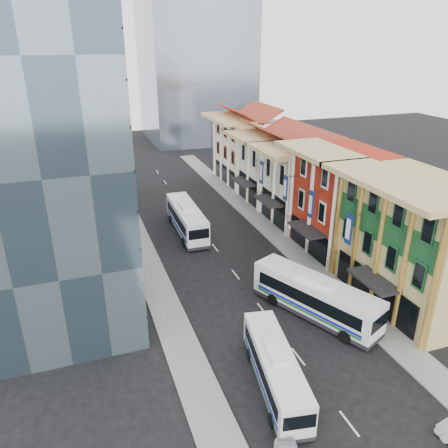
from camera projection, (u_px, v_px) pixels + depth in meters
name	position (u px, v px, depth m)	size (l,w,h in m)	color
ground	(304.00, 365.00, 33.97)	(200.00, 200.00, 0.00)	black
sidewalk_right	(278.00, 237.00, 55.65)	(3.00, 90.00, 0.15)	slate
sidewalk_left	(145.00, 258.00, 50.42)	(3.00, 90.00, 0.15)	slate
shophouse_tan	(416.00, 243.00, 40.27)	(8.00, 14.00, 12.00)	tan
shophouse_red	(342.00, 201.00, 50.69)	(8.00, 10.00, 12.00)	#A42512
shophouse_cream_near	(302.00, 186.00, 59.33)	(8.00, 9.00, 10.00)	white
shophouse_cream_mid	(273.00, 169.00, 67.14)	(8.00, 9.00, 10.00)	white
shophouse_cream_far	(247.00, 151.00, 76.06)	(8.00, 12.00, 11.00)	white
office_tower	(46.00, 140.00, 39.38)	(12.00, 26.00, 30.00)	#3F5464
office_block_far	(65.00, 163.00, 62.77)	(10.00, 18.00, 14.00)	gray
bus_left_near	(275.00, 368.00, 31.21)	(2.44, 10.42, 3.34)	silver
bus_left_far	(187.00, 218.00, 56.56)	(2.87, 12.27, 3.93)	white
bus_right	(315.00, 296.00, 39.32)	(2.93, 12.51, 4.01)	white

